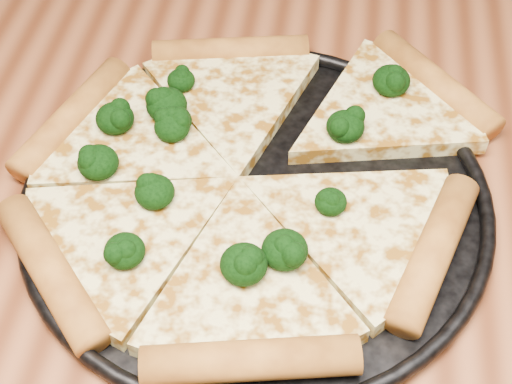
# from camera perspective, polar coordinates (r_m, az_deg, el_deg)

# --- Properties ---
(dining_table) EXTENTS (1.20, 0.90, 0.75)m
(dining_table) POSITION_cam_1_polar(r_m,az_deg,el_deg) (0.65, 5.47, -10.71)
(dining_table) COLOR brown
(dining_table) RESTS_ON ground
(pizza_pan) EXTENTS (0.37, 0.37, 0.02)m
(pizza_pan) POSITION_cam_1_polar(r_m,az_deg,el_deg) (0.61, 0.00, -0.51)
(pizza_pan) COLOR black
(pizza_pan) RESTS_ON dining_table
(pizza) EXTENTS (0.41, 0.39, 0.03)m
(pizza) POSITION_cam_1_polar(r_m,az_deg,el_deg) (0.61, -0.65, 1.28)
(pizza) COLOR #E7DE8D
(pizza) RESTS_ON pizza_pan
(broccoli_florets) EXTENTS (0.26, 0.25, 0.03)m
(broccoli_florets) POSITION_cam_1_polar(r_m,az_deg,el_deg) (0.61, -3.07, 2.61)
(broccoli_florets) COLOR black
(broccoli_florets) RESTS_ON pizza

